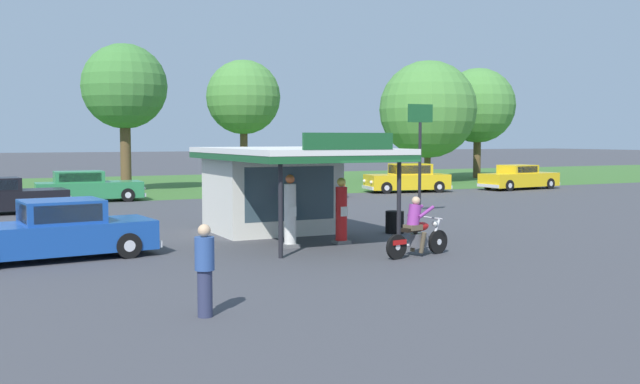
% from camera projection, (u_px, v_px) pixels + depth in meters
% --- Properties ---
extents(ground_plane, '(300.00, 300.00, 0.00)m').
position_uv_depth(ground_plane, '(361.00, 247.00, 20.56)').
color(ground_plane, '#424247').
extents(grass_verge_strip, '(120.00, 24.00, 0.01)m').
position_uv_depth(grass_verge_strip, '(140.00, 185.00, 47.51)').
color(grass_verge_strip, '#3D6B2D').
rests_on(grass_verge_strip, ground).
extents(service_station_kiosk, '(4.46, 7.34, 3.23)m').
position_uv_depth(service_station_kiosk, '(277.00, 183.00, 23.43)').
color(service_station_kiosk, silver).
rests_on(service_station_kiosk, ground).
extents(gas_pump_nearside, '(0.44, 0.44, 2.07)m').
position_uv_depth(gas_pump_nearside, '(290.00, 214.00, 20.46)').
color(gas_pump_nearside, slate).
rests_on(gas_pump_nearside, ground).
extents(gas_pump_offside, '(0.44, 0.44, 1.94)m').
position_uv_depth(gas_pump_offside, '(341.00, 214.00, 21.17)').
color(gas_pump_offside, slate).
rests_on(gas_pump_offside, ground).
extents(motorcycle_with_rider, '(2.13, 0.73, 1.58)m').
position_uv_depth(motorcycle_with_rider, '(417.00, 232.00, 18.88)').
color(motorcycle_with_rider, black).
rests_on(motorcycle_with_rider, ground).
extents(featured_classic_sedan, '(5.41, 2.39, 1.52)m').
position_uv_depth(featured_classic_sedan, '(53.00, 233.00, 18.46)').
color(featured_classic_sedan, '#19479E').
rests_on(featured_classic_sedan, ground).
extents(parked_car_back_row_centre_left, '(5.21, 2.04, 1.50)m').
position_uv_depth(parked_car_back_row_centre_left, '(87.00, 187.00, 35.29)').
color(parked_car_back_row_centre_left, '#2D844C').
rests_on(parked_car_back_row_centre_left, ground).
extents(parked_car_back_row_right, '(5.11, 2.71, 1.63)m').
position_uv_depth(parked_car_back_row_right, '(408.00, 179.00, 41.61)').
color(parked_car_back_row_right, gold).
rests_on(parked_car_back_row_right, ground).
extents(parked_car_back_row_centre, '(5.38, 3.19, 1.52)m').
position_uv_depth(parked_car_back_row_centre, '(297.00, 184.00, 37.83)').
color(parked_car_back_row_centre, '#993819').
rests_on(parked_car_back_row_centre, ground).
extents(parked_car_back_row_left, '(5.45, 2.31, 1.48)m').
position_uv_depth(parked_car_back_row_left, '(519.00, 178.00, 43.91)').
color(parked_car_back_row_left, gold).
rests_on(parked_car_back_row_left, ground).
extents(bystander_leaning_by_kiosk, '(0.34, 0.34, 1.62)m').
position_uv_depth(bystander_leaning_by_kiosk, '(205.00, 268.00, 12.47)').
color(bystander_leaning_by_kiosk, '#2D3351').
rests_on(bystander_leaning_by_kiosk, ground).
extents(tree_oak_left, '(6.85, 6.85, 8.54)m').
position_uv_depth(tree_oak_left, '(429.00, 111.00, 51.01)').
color(tree_oak_left, brown).
rests_on(tree_oak_left, ground).
extents(tree_oak_right, '(4.81, 4.81, 8.16)m').
position_uv_depth(tree_oak_right, '(245.00, 99.00, 47.08)').
color(tree_oak_right, brown).
rests_on(tree_oak_right, ground).
extents(tree_oak_far_right, '(5.78, 5.78, 8.52)m').
position_uv_depth(tree_oak_far_right, '(478.00, 106.00, 56.22)').
color(tree_oak_far_right, brown).
rests_on(tree_oak_far_right, ground).
extents(tree_oak_far_left, '(4.87, 4.87, 8.50)m').
position_uv_depth(tree_oak_far_left, '(124.00, 87.00, 41.51)').
color(tree_oak_far_left, brown).
rests_on(tree_oak_far_left, ground).
extents(roadside_pole_sign, '(1.10, 0.12, 4.41)m').
position_uv_depth(roadside_pole_sign, '(420.00, 140.00, 28.17)').
color(roadside_pole_sign, black).
rests_on(roadside_pole_sign, ground).
extents(spare_tire_stack, '(0.60, 0.60, 0.72)m').
position_uv_depth(spare_tire_stack, '(395.00, 222.00, 23.57)').
color(spare_tire_stack, black).
rests_on(spare_tire_stack, ground).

